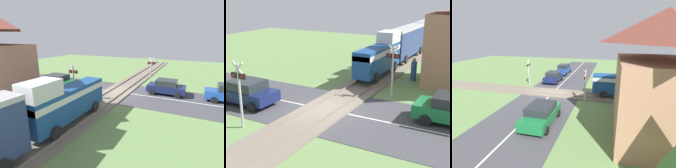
{
  "view_description": "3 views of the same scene",
  "coord_description": "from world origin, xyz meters",
  "views": [
    {
      "loc": [
        -7.05,
        16.0,
        5.59
      ],
      "look_at": [
        0.0,
        1.36,
        1.2
      ],
      "focal_mm": 28.0,
      "sensor_mm": 36.0,
      "label": 1
    },
    {
      "loc": [
        8.67,
        -14.28,
        6.6
      ],
      "look_at": [
        0.0,
        1.36,
        1.2
      ],
      "focal_mm": 50.0,
      "sensor_mm": 36.0,
      "label": 2
    },
    {
      "loc": [
        17.9,
        6.15,
        6.46
      ],
      "look_at": [
        0.0,
        1.36,
        1.2
      ],
      "focal_mm": 28.0,
      "sensor_mm": 36.0,
      "label": 3
    }
  ],
  "objects": [
    {
      "name": "car_behind_queue",
      "position": [
        -10.26,
        -1.44,
        0.83
      ],
      "size": [
        4.34,
        1.79,
        1.61
      ],
      "color": "#1E4CA8",
      "rests_on": "ground_plane"
    },
    {
      "name": "car_far_side",
      "position": [
        6.86,
        1.44,
        0.8
      ],
      "size": [
        4.25,
        2.04,
        1.51
      ],
      "color": "#197038",
      "rests_on": "ground_plane"
    },
    {
      "name": "road_surface",
      "position": [
        0.0,
        0.0,
        0.01
      ],
      "size": [
        48.0,
        6.4,
        0.02
      ],
      "color": "#424247",
      "rests_on": "ground_plane"
    },
    {
      "name": "crossing_signal_west_approach",
      "position": [
        -2.45,
        -4.04,
        2.15
      ],
      "size": [
        0.9,
        0.18,
        3.38
      ],
      "color": "#B7B7B7",
      "rests_on": "ground_plane"
    },
    {
      "name": "ground_plane",
      "position": [
        0.0,
        0.0,
        0.0
      ],
      "size": [
        60.0,
        60.0,
        0.0
      ],
      "primitive_type": "plane",
      "color": "#66894C"
    },
    {
      "name": "station_building",
      "position": [
        6.71,
        9.08,
        3.87
      ],
      "size": [
        6.76,
        5.23,
        7.89
      ],
      "color": "#AD7A5B",
      "rests_on": "ground_plane"
    },
    {
      "name": "car_near_crossing",
      "position": [
        -4.67,
        -1.44,
        0.78
      ],
      "size": [
        3.62,
        1.99,
        1.49
      ],
      "color": "#141E4C",
      "rests_on": "ground_plane"
    },
    {
      "name": "pedestrian_by_station",
      "position": [
        2.61,
        8.48,
        0.79
      ],
      "size": [
        0.43,
        0.43,
        1.73
      ],
      "color": "#2D4C8E",
      "rests_on": "ground_plane"
    },
    {
      "name": "crossing_signal_east_approach",
      "position": [
        2.45,
        4.04,
        2.15
      ],
      "size": [
        0.9,
        0.18,
        3.38
      ],
      "color": "#B7B7B7",
      "rests_on": "ground_plane"
    },
    {
      "name": "track_bed",
      "position": [
        0.0,
        0.0,
        0.07
      ],
      "size": [
        2.8,
        48.0,
        0.24
      ],
      "color": "#756B5B",
      "rests_on": "ground_plane"
    }
  ]
}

